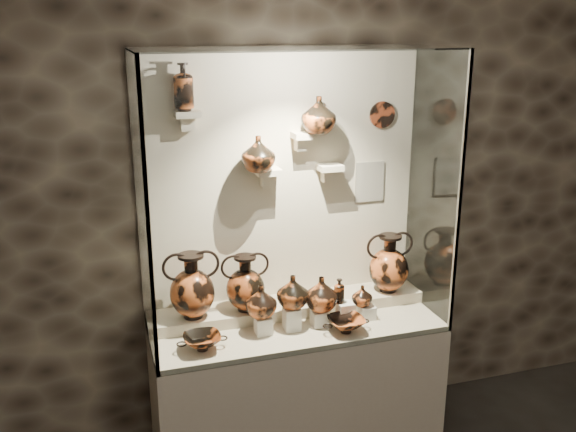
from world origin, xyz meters
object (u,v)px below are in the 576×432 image
object	(u,v)px
jug_a	(261,301)
kylix_left	(202,341)
jug_c	(321,293)
lekythos_tall	(183,84)
jug_e	(362,296)
kylix_right	(346,323)
lekythos_small	(339,289)
ovoid_vase_b	(319,115)
ovoid_vase_a	(258,154)
amphora_mid	(245,283)
amphora_left	(192,286)
jug_b	(293,291)
amphora_right	(389,263)

from	to	relation	value
jug_a	kylix_left	world-z (taller)	jug_a
jug_c	lekythos_tall	bearing A→B (deg)	142.84
jug_e	kylix_right	world-z (taller)	jug_e
lekythos_small	ovoid_vase_b	world-z (taller)	ovoid_vase_b
ovoid_vase_a	jug_c	bearing A→B (deg)	-21.41
kylix_left	jug_c	bearing A→B (deg)	-1.55
kylix_left	ovoid_vase_a	xyz separation A→B (m)	(0.41, 0.33, 0.94)
amphora_mid	lekythos_tall	size ratio (longest dim) A/B	1.18
jug_e	lekythos_small	size ratio (longest dim) A/B	0.77
amphora_mid	ovoid_vase_a	bearing A→B (deg)	36.93
amphora_left	kylix_left	size ratio (longest dim) A/B	1.48
jug_b	kylix_right	world-z (taller)	jug_b
amphora_left	jug_a	xyz separation A→B (m)	(0.36, -0.17, -0.07)
amphora_right	ovoid_vase_b	distance (m)	1.05
amphora_right	lekythos_small	world-z (taller)	amphora_right
jug_a	jug_c	world-z (taller)	jug_c
kylix_right	ovoid_vase_a	xyz separation A→B (m)	(-0.41, 0.37, 0.94)
jug_e	ovoid_vase_b	distance (m)	1.09
amphora_mid	amphora_right	bearing A→B (deg)	8.22
jug_b	ovoid_vase_a	bearing A→B (deg)	110.87
amphora_mid	kylix_right	world-z (taller)	amphora_mid
amphora_right	ovoid_vase_a	size ratio (longest dim) A/B	1.84
lekythos_tall	jug_c	bearing A→B (deg)	-1.71
amphora_right	kylix_right	xyz separation A→B (m)	(-0.42, -0.32, -0.20)
kylix_left	jug_e	bearing A→B (deg)	-3.68
amphora_left	kylix_left	distance (m)	0.34
jug_e	ovoid_vase_a	world-z (taller)	ovoid_vase_a
ovoid_vase_b	jug_c	bearing A→B (deg)	-88.21
amphora_right	lekythos_small	xyz separation A→B (m)	(-0.40, -0.18, -0.05)
jug_a	jug_e	bearing A→B (deg)	8.53
jug_b	ovoid_vase_a	size ratio (longest dim) A/B	0.96
lekythos_small	ovoid_vase_b	xyz separation A→B (m)	(-0.06, 0.22, 0.99)
amphora_mid	kylix_left	distance (m)	0.45
amphora_mid	lekythos_tall	world-z (taller)	lekythos_tall
amphora_left	ovoid_vase_a	bearing A→B (deg)	13.98
jug_c	ovoid_vase_a	distance (m)	0.88
jug_a	lekythos_small	size ratio (longest dim) A/B	1.12
amphora_left	jug_c	world-z (taller)	amphora_left
lekythos_small	lekythos_tall	xyz separation A→B (m)	(-0.81, 0.27, 1.18)
amphora_mid	lekythos_small	bearing A→B (deg)	-10.29
jug_b	jug_c	bearing A→B (deg)	-9.00
amphora_right	jug_e	size ratio (longest dim) A/B	2.92
lekythos_small	kylix_left	world-z (taller)	lekythos_small
ovoid_vase_a	amphora_mid	bearing A→B (deg)	-135.52
amphora_mid	ovoid_vase_b	world-z (taller)	ovoid_vase_b
jug_c	jug_e	world-z (taller)	jug_c
jug_e	amphora_left	bearing A→B (deg)	158.69
lekythos_small	ovoid_vase_a	size ratio (longest dim) A/B	0.82
amphora_mid	jug_c	size ratio (longest dim) A/B	1.68
jug_e	jug_b	bearing A→B (deg)	168.55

